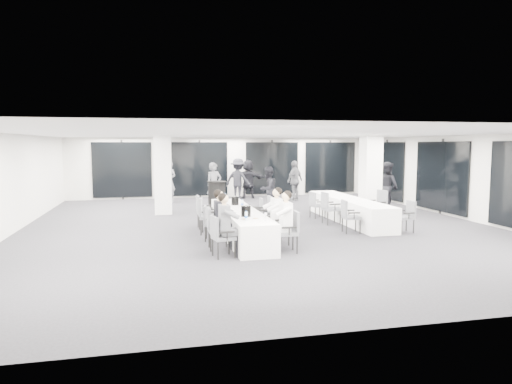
% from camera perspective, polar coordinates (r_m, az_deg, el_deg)
% --- Properties ---
extents(room, '(14.04, 16.04, 2.84)m').
position_cam_1_polar(room, '(15.15, 2.64, 1.77)').
color(room, '#232328').
rests_on(room, ground).
extents(column_left, '(0.60, 0.60, 2.80)m').
position_cam_1_polar(column_left, '(16.70, -11.60, 2.09)').
color(column_left, white).
rests_on(column_left, floor).
extents(column_right, '(0.60, 0.60, 2.80)m').
position_cam_1_polar(column_right, '(16.24, 14.11, 1.92)').
color(column_right, white).
rests_on(column_right, floor).
extents(banquet_table_main, '(0.90, 5.00, 0.75)m').
position_cam_1_polar(banquet_table_main, '(12.34, -2.06, -3.94)').
color(banquet_table_main, white).
rests_on(banquet_table_main, floor).
extents(banquet_table_side, '(0.90, 5.00, 0.75)m').
position_cam_1_polar(banquet_table_side, '(15.18, 11.51, -2.18)').
color(banquet_table_side, white).
rests_on(banquet_table_side, floor).
extents(cocktail_table, '(0.77, 0.77, 1.07)m').
position_cam_1_polar(cocktail_table, '(17.78, -4.92, -0.35)').
color(cocktail_table, black).
rests_on(cocktail_table, floor).
extents(chair_main_left_near, '(0.55, 0.58, 0.93)m').
position_cam_1_polar(chair_main_left_near, '(10.14, -4.51, -5.24)').
color(chair_main_left_near, '#4D4F54').
rests_on(chair_main_left_near, floor).
extents(chair_main_left_second, '(0.52, 0.58, 1.01)m').
position_cam_1_polar(chair_main_left_second, '(10.91, -5.16, -4.21)').
color(chair_main_left_second, '#4D4F54').
rests_on(chair_main_left_second, floor).
extents(chair_main_left_mid, '(0.53, 0.57, 0.91)m').
position_cam_1_polar(chair_main_left_mid, '(11.95, -5.77, -3.58)').
color(chair_main_left_mid, '#4D4F54').
rests_on(chair_main_left_mid, floor).
extents(chair_main_left_fourth, '(0.59, 0.63, 1.00)m').
position_cam_1_polar(chair_main_left_fourth, '(12.80, -6.28, -2.71)').
color(chair_main_left_fourth, '#4D4F54').
rests_on(chair_main_left_fourth, floor).
extents(chair_main_left_far, '(0.50, 0.56, 0.99)m').
position_cam_1_polar(chair_main_left_far, '(13.65, -6.68, -2.22)').
color(chair_main_left_far, '#4D4F54').
rests_on(chair_main_left_far, floor).
extents(chair_main_right_near, '(0.51, 0.56, 0.96)m').
position_cam_1_polar(chair_main_right_near, '(10.64, 4.30, -4.62)').
color(chair_main_right_near, '#4D4F54').
rests_on(chair_main_right_near, floor).
extents(chair_main_right_second, '(0.60, 0.64, 1.02)m').
position_cam_1_polar(chair_main_right_second, '(11.44, 3.08, -3.68)').
color(chair_main_right_second, '#4D4F54').
rests_on(chair_main_right_second, floor).
extents(chair_main_right_mid, '(0.54, 0.58, 0.97)m').
position_cam_1_polar(chair_main_right_mid, '(12.08, 2.21, -3.31)').
color(chair_main_right_mid, '#4D4F54').
rests_on(chair_main_right_mid, floor).
extents(chair_main_right_fourth, '(0.54, 0.60, 1.03)m').
position_cam_1_polar(chair_main_right_fourth, '(13.00, 1.13, -2.48)').
color(chair_main_right_fourth, '#4D4F54').
rests_on(chair_main_right_fourth, floor).
extents(chair_main_right_far, '(0.46, 0.51, 0.87)m').
position_cam_1_polar(chair_main_right_far, '(13.89, 0.18, -2.32)').
color(chair_main_right_far, '#4D4F54').
rests_on(chair_main_right_far, floor).
extents(chair_side_left_near, '(0.52, 0.56, 0.93)m').
position_cam_1_polar(chair_side_left_near, '(13.16, 11.50, -2.75)').
color(chair_side_left_near, '#4D4F54').
rests_on(chair_side_left_near, floor).
extents(chair_side_left_mid, '(0.53, 0.58, 1.00)m').
position_cam_1_polar(chair_side_left_mid, '(14.50, 9.09, -1.73)').
color(chair_side_left_mid, '#4D4F54').
rests_on(chair_side_left_mid, floor).
extents(chair_side_left_far, '(0.51, 0.54, 0.88)m').
position_cam_1_polar(chair_side_left_far, '(15.64, 7.47, -1.40)').
color(chair_side_left_far, '#4D4F54').
rests_on(chair_side_left_far, floor).
extents(chair_side_right_near, '(0.46, 0.51, 0.90)m').
position_cam_1_polar(chair_side_right_near, '(13.68, 18.33, -2.67)').
color(chair_side_right_near, '#4D4F54').
rests_on(chair_side_right_near, floor).
extents(chair_side_right_mid, '(0.59, 0.63, 1.04)m').
position_cam_1_polar(chair_side_right_mid, '(15.18, 15.01, -1.45)').
color(chair_side_right_mid, '#4D4F54').
rests_on(chair_side_right_mid, floor).
extents(chair_side_right_far, '(0.54, 0.57, 0.91)m').
position_cam_1_polar(chair_side_right_far, '(16.50, 12.59, -1.05)').
color(chair_side_right_far, '#4D4F54').
rests_on(chair_side_right_far, floor).
extents(seated_guest_a, '(0.50, 0.38, 1.44)m').
position_cam_1_polar(seated_guest_a, '(10.13, -3.63, -3.62)').
color(seated_guest_a, '#5A5D62').
rests_on(seated_guest_a, floor).
extents(seated_guest_b, '(0.50, 0.38, 1.44)m').
position_cam_1_polar(seated_guest_b, '(10.89, -4.27, -2.94)').
color(seated_guest_b, black).
rests_on(seated_guest_b, floor).
extents(seated_guest_c, '(0.50, 0.38, 1.44)m').
position_cam_1_polar(seated_guest_c, '(10.55, 3.44, -3.23)').
color(seated_guest_c, white).
rests_on(seated_guest_c, floor).
extents(seated_guest_d, '(0.50, 0.38, 1.44)m').
position_cam_1_polar(seated_guest_d, '(11.34, 2.28, -2.58)').
color(seated_guest_d, white).
rests_on(seated_guest_d, floor).
extents(standing_guest_a, '(0.90, 0.82, 2.02)m').
position_cam_1_polar(standing_guest_a, '(18.13, -5.27, 1.24)').
color(standing_guest_a, '#5A5D62').
rests_on(standing_guest_a, floor).
extents(standing_guest_b, '(1.07, 1.03, 1.92)m').
position_cam_1_polar(standing_guest_b, '(16.71, 1.50, 0.69)').
color(standing_guest_b, black).
rests_on(standing_guest_b, floor).
extents(standing_guest_c, '(1.53, 1.36, 2.12)m').
position_cam_1_polar(standing_guest_c, '(20.36, -2.25, 1.93)').
color(standing_guest_c, black).
rests_on(standing_guest_c, floor).
extents(standing_guest_d, '(1.34, 1.25, 2.02)m').
position_cam_1_polar(standing_guest_d, '(20.29, 4.88, 1.75)').
color(standing_guest_d, '#5A5D62').
rests_on(standing_guest_d, floor).
extents(standing_guest_e, '(0.89, 1.03, 1.84)m').
position_cam_1_polar(standing_guest_e, '(19.86, 14.45, 1.23)').
color(standing_guest_e, black).
rests_on(standing_guest_e, floor).
extents(standing_guest_f, '(1.87, 0.74, 2.03)m').
position_cam_1_polar(standing_guest_f, '(21.15, -1.02, 1.96)').
color(standing_guest_f, black).
rests_on(standing_guest_f, floor).
extents(standing_guest_g, '(0.96, 0.93, 2.05)m').
position_cam_1_polar(standing_guest_g, '(19.90, -10.83, 1.63)').
color(standing_guest_g, '#5A5D62').
rests_on(standing_guest_g, floor).
extents(standing_guest_h, '(0.85, 1.13, 2.10)m').
position_cam_1_polar(standing_guest_h, '(17.72, 16.10, 1.05)').
color(standing_guest_h, black).
rests_on(standing_guest_h, floor).
extents(ice_bucket_near, '(0.24, 0.24, 0.27)m').
position_cam_1_polar(ice_bucket_near, '(11.10, -1.26, -2.39)').
color(ice_bucket_near, black).
rests_on(ice_bucket_near, banquet_table_main).
extents(ice_bucket_far, '(0.22, 0.22, 0.25)m').
position_cam_1_polar(ice_bucket_far, '(13.23, -2.63, -1.09)').
color(ice_bucket_far, black).
rests_on(ice_bucket_far, banquet_table_main).
extents(water_bottle_a, '(0.07, 0.07, 0.21)m').
position_cam_1_polar(water_bottle_a, '(10.53, -1.24, -3.03)').
color(water_bottle_a, silver).
rests_on(water_bottle_a, banquet_table_main).
extents(water_bottle_b, '(0.07, 0.07, 0.22)m').
position_cam_1_polar(water_bottle_b, '(12.66, -1.73, -1.47)').
color(water_bottle_b, silver).
rests_on(water_bottle_b, banquet_table_main).
extents(water_bottle_c, '(0.07, 0.07, 0.23)m').
position_cam_1_polar(water_bottle_c, '(14.13, -3.87, -0.68)').
color(water_bottle_c, silver).
rests_on(water_bottle_c, banquet_table_main).
extents(plate_a, '(0.18, 0.18, 0.03)m').
position_cam_1_polar(plate_a, '(10.66, -1.43, -3.41)').
color(plate_a, white).
rests_on(plate_a, banquet_table_main).
extents(plate_b, '(0.19, 0.19, 0.03)m').
position_cam_1_polar(plate_b, '(10.76, -0.05, -3.32)').
color(plate_b, white).
rests_on(plate_b, banquet_table_main).
extents(plate_c, '(0.22, 0.22, 0.03)m').
position_cam_1_polar(plate_c, '(11.93, -1.18, -2.40)').
color(plate_c, white).
rests_on(plate_c, banquet_table_main).
extents(wine_glass, '(0.08, 0.08, 0.20)m').
position_cam_1_polar(wine_glass, '(10.45, 1.21, -2.85)').
color(wine_glass, silver).
rests_on(wine_glass, banquet_table_main).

